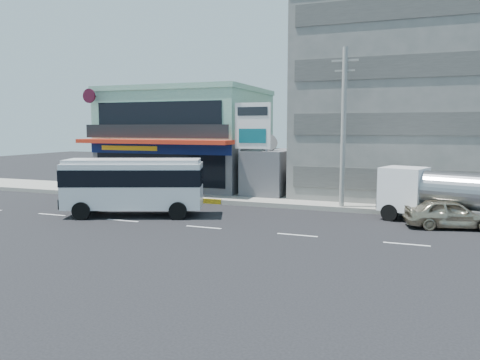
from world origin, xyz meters
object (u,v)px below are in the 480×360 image
Objects in this scene: concrete_building at (415,102)px; sedan at (450,214)px; satellite_dish at (267,150)px; motorcycle_rider at (99,191)px; utility_pole_near at (343,128)px; minibus at (134,182)px; billboard at (253,131)px; tanker_truck at (446,195)px; shop_building at (188,141)px.

sedan is (2.00, -10.66, -6.23)m from concrete_building.
satellite_dish is 12.45m from motorcycle_rider.
utility_pole_near is (-4.00, -7.60, -1.85)m from concrete_building.
satellite_dish is 7.17m from utility_pole_near.
concrete_building is 20.94m from minibus.
billboard reaches higher than tanker_truck.
motorcycle_rider is (-22.67, 0.17, -0.93)m from tanker_truck.
shop_building reaches higher than satellite_dish.
sedan is 2.28× the size of motorcycle_rider.
motorcycle_rider is at bearing -155.69° from concrete_building.
billboard is 6.75m from utility_pole_near.
utility_pole_near reaches higher than minibus.
concrete_building is 12.51m from sedan.
billboard is (-0.50, -1.80, 1.35)m from satellite_dish.
utility_pole_near is 2.23× the size of sedan.
satellite_dish is 0.33× the size of sedan.
shop_building is at bearing 71.31° from motorcycle_rider.
shop_building is 1.24× the size of utility_pole_near.
billboard reaches higher than sedan.
satellite_dish is at bearing -158.20° from concrete_building.
tanker_truck is (1.85, -9.58, -5.42)m from concrete_building.
concrete_building is (18.00, 1.05, 3.00)m from shop_building.
billboard is at bearing 19.26° from motorcycle_rider.
billboard is 1.54× the size of sedan.
minibus is at bearing -118.73° from satellite_dish.
tanker_truck is at bearing -0.44° from motorcycle_rider.
motorcycle_rider is at bearing -160.74° from billboard.
satellite_dish is at bearing 154.78° from tanker_truck.
minibus is at bearing -152.24° from utility_pole_near.
shop_building is at bearing 51.34° from sedan.
satellite_dish is at bearing 47.96° from sedan.
minibus is at bearing -167.05° from tanker_truck.
utility_pole_near reaches higher than sedan.
motorcycle_rider is (-22.82, 1.25, -0.12)m from sedan.
shop_building is at bearing 159.79° from satellite_dish.
utility_pole_near is (14.00, -6.55, 1.15)m from shop_building.
tanker_truck is at bearing -17.02° from billboard.
shop_building is 8.54m from satellite_dish.
utility_pole_near reaches higher than satellite_dish.
shop_building is 0.77× the size of concrete_building.
billboard is 0.82× the size of minibus.
utility_pole_near is at bearing -30.96° from satellite_dish.
utility_pole_near is 7.13m from tanker_truck.
sedan is 22.86m from motorcycle_rider.
concrete_building is 1.60× the size of utility_pole_near.
shop_building is at bearing 156.76° from tanker_truck.
billboard is at bearing -105.52° from satellite_dish.
motorcycle_rider is at bearing -173.87° from utility_pole_near.
shop_building is 6.30× the size of motorcycle_rider.
concrete_building is 2.05× the size of tanker_truck.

